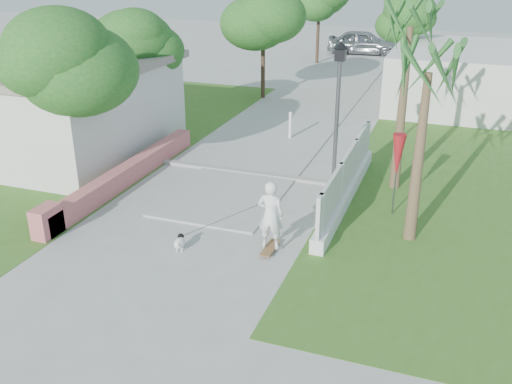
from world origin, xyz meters
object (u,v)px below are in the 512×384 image
at_px(street_lamp, 337,114).
at_px(bollard, 290,125).
at_px(patio_umbrella, 398,157).
at_px(skateboarder, 237,219).
at_px(parked_car, 364,42).
at_px(dog, 180,242).

xyz_separation_m(street_lamp, bollard, (-2.70, 4.50, -1.84)).
height_order(bollard, patio_umbrella, patio_umbrella).
relative_size(street_lamp, skateboarder, 1.84).
height_order(patio_umbrella, skateboarder, patio_umbrella).
bearing_deg(street_lamp, bollard, 120.96).
xyz_separation_m(skateboarder, parked_car, (-2.02, 28.82, 0.03)).
bearing_deg(patio_umbrella, street_lamp, 152.24).
relative_size(street_lamp, patio_umbrella, 1.93).
height_order(skateboarder, parked_car, skateboarder).
distance_m(street_lamp, bollard, 5.56).
distance_m(street_lamp, skateboarder, 4.80).
relative_size(bollard, patio_umbrella, 0.47).
relative_size(skateboarder, parked_car, 0.49).
bearing_deg(skateboarder, bollard, -86.51).
bearing_deg(bollard, parked_car, 92.08).
bearing_deg(skateboarder, street_lamp, -113.01).
height_order(dog, parked_car, parked_car).
bearing_deg(patio_umbrella, bollard, 129.91).
distance_m(bollard, skateboarder, 8.89).
bearing_deg(parked_car, skateboarder, 179.16).
height_order(bollard, parked_car, parked_car).
bearing_deg(street_lamp, skateboarder, -108.13).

